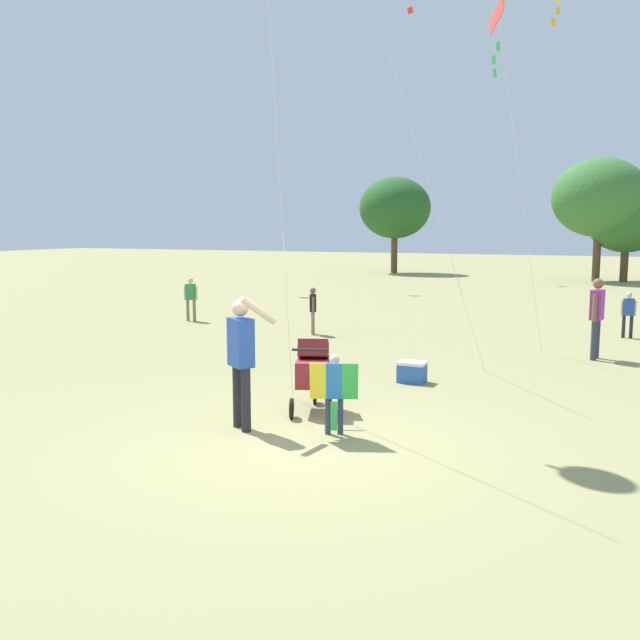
{
  "coord_description": "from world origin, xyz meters",
  "views": [
    {
      "loc": [
        3.52,
        -7.14,
        2.55
      ],
      "look_at": [
        -0.29,
        1.33,
        1.3
      ],
      "focal_mm": 38.47,
      "sensor_mm": 36.0,
      "label": 1
    }
  ],
  "objects_px": {
    "child_with_butterfly_kite": "(334,387)",
    "stroller": "(313,369)",
    "person_kid_running": "(191,296)",
    "person_adult_flyer": "(241,352)",
    "person_sitting_far": "(313,307)",
    "kite_blue_high": "(490,37)",
    "person_couple_left": "(597,312)",
    "cooler_box": "(412,372)",
    "person_back_turned": "(628,311)"
  },
  "relations": [
    {
      "from": "stroller",
      "to": "person_couple_left",
      "type": "bearing_deg",
      "value": 59.16
    },
    {
      "from": "person_kid_running",
      "to": "cooler_box",
      "type": "height_order",
      "value": "person_kid_running"
    },
    {
      "from": "person_couple_left",
      "to": "cooler_box",
      "type": "distance_m",
      "value": 4.41
    },
    {
      "from": "person_sitting_far",
      "to": "person_couple_left",
      "type": "distance_m",
      "value": 6.38
    },
    {
      "from": "child_with_butterfly_kite",
      "to": "person_kid_running",
      "type": "bearing_deg",
      "value": 133.82
    },
    {
      "from": "person_couple_left",
      "to": "person_back_turned",
      "type": "relative_size",
      "value": 1.47
    },
    {
      "from": "child_with_butterfly_kite",
      "to": "stroller",
      "type": "bearing_deg",
      "value": 127.87
    },
    {
      "from": "person_adult_flyer",
      "to": "kite_blue_high",
      "type": "relative_size",
      "value": 0.27
    },
    {
      "from": "child_with_butterfly_kite",
      "to": "person_adult_flyer",
      "type": "distance_m",
      "value": 1.25
    },
    {
      "from": "cooler_box",
      "to": "kite_blue_high",
      "type": "bearing_deg",
      "value": 57.04
    },
    {
      "from": "person_sitting_far",
      "to": "cooler_box",
      "type": "xyz_separation_m",
      "value": [
        3.67,
        -4.01,
        -0.49
      ]
    },
    {
      "from": "person_sitting_far",
      "to": "person_adult_flyer",
      "type": "bearing_deg",
      "value": -71.74
    },
    {
      "from": "person_sitting_far",
      "to": "person_kid_running",
      "type": "bearing_deg",
      "value": 169.01
    },
    {
      "from": "person_sitting_far",
      "to": "person_back_turned",
      "type": "distance_m",
      "value": 7.36
    },
    {
      "from": "person_sitting_far",
      "to": "stroller",
      "type": "bearing_deg",
      "value": -65.16
    },
    {
      "from": "kite_blue_high",
      "to": "person_sitting_far",
      "type": "height_order",
      "value": "kite_blue_high"
    },
    {
      "from": "person_back_turned",
      "to": "person_couple_left",
      "type": "bearing_deg",
      "value": -100.29
    },
    {
      "from": "stroller",
      "to": "person_sitting_far",
      "type": "xyz_separation_m",
      "value": [
        -2.93,
        6.32,
        0.06
      ]
    },
    {
      "from": "person_sitting_far",
      "to": "child_with_butterfly_kite",
      "type": "bearing_deg",
      "value": -63.32
    },
    {
      "from": "person_kid_running",
      "to": "cooler_box",
      "type": "xyz_separation_m",
      "value": [
        7.74,
        -4.8,
        -0.53
      ]
    },
    {
      "from": "stroller",
      "to": "child_with_butterfly_kite",
      "type": "bearing_deg",
      "value": -52.13
    },
    {
      "from": "person_kid_running",
      "to": "person_adult_flyer",
      "type": "bearing_deg",
      "value": -51.69
    },
    {
      "from": "child_with_butterfly_kite",
      "to": "stroller",
      "type": "relative_size",
      "value": 0.91
    },
    {
      "from": "person_kid_running",
      "to": "stroller",
      "type": "bearing_deg",
      "value": -45.5
    },
    {
      "from": "child_with_butterfly_kite",
      "to": "person_couple_left",
      "type": "distance_m",
      "value": 7.18
    },
    {
      "from": "person_sitting_far",
      "to": "person_kid_running",
      "type": "relative_size",
      "value": 0.95
    },
    {
      "from": "person_adult_flyer",
      "to": "person_sitting_far",
      "type": "bearing_deg",
      "value": 108.26
    },
    {
      "from": "person_adult_flyer",
      "to": "person_couple_left",
      "type": "bearing_deg",
      "value": 60.61
    },
    {
      "from": "person_adult_flyer",
      "to": "kite_blue_high",
      "type": "distance_m",
      "value": 7.04
    },
    {
      "from": "person_adult_flyer",
      "to": "person_kid_running",
      "type": "bearing_deg",
      "value": 128.31
    },
    {
      "from": "child_with_butterfly_kite",
      "to": "person_couple_left",
      "type": "xyz_separation_m",
      "value": [
        2.71,
        6.64,
        0.32
      ]
    },
    {
      "from": "child_with_butterfly_kite",
      "to": "stroller",
      "type": "distance_m",
      "value": 1.16
    },
    {
      "from": "person_adult_flyer",
      "to": "person_sitting_far",
      "type": "height_order",
      "value": "person_adult_flyer"
    },
    {
      "from": "kite_blue_high",
      "to": "person_kid_running",
      "type": "bearing_deg",
      "value": 158.03
    },
    {
      "from": "stroller",
      "to": "person_couple_left",
      "type": "xyz_separation_m",
      "value": [
        3.42,
        5.73,
        0.33
      ]
    },
    {
      "from": "person_couple_left",
      "to": "person_back_turned",
      "type": "height_order",
      "value": "person_couple_left"
    },
    {
      "from": "child_with_butterfly_kite",
      "to": "cooler_box",
      "type": "relative_size",
      "value": 2.26
    },
    {
      "from": "stroller",
      "to": "kite_blue_high",
      "type": "distance_m",
      "value": 6.48
    },
    {
      "from": "person_kid_running",
      "to": "person_back_turned",
      "type": "relative_size",
      "value": 1.11
    },
    {
      "from": "person_couple_left",
      "to": "person_back_turned",
      "type": "distance_m",
      "value": 3.18
    },
    {
      "from": "child_with_butterfly_kite",
      "to": "person_couple_left",
      "type": "bearing_deg",
      "value": 67.79
    },
    {
      "from": "person_adult_flyer",
      "to": "person_kid_running",
      "type": "height_order",
      "value": "person_adult_flyer"
    },
    {
      "from": "person_couple_left",
      "to": "cooler_box",
      "type": "relative_size",
      "value": 3.53
    },
    {
      "from": "person_sitting_far",
      "to": "kite_blue_high",
      "type": "bearing_deg",
      "value": -30.58
    },
    {
      "from": "person_adult_flyer",
      "to": "stroller",
      "type": "bearing_deg",
      "value": 68.38
    },
    {
      "from": "person_couple_left",
      "to": "child_with_butterfly_kite",
      "type": "bearing_deg",
      "value": -112.21
    },
    {
      "from": "stroller",
      "to": "cooler_box",
      "type": "height_order",
      "value": "stroller"
    },
    {
      "from": "person_couple_left",
      "to": "person_adult_flyer",
      "type": "bearing_deg",
      "value": -119.39
    },
    {
      "from": "person_sitting_far",
      "to": "person_couple_left",
      "type": "bearing_deg",
      "value": -5.33
    },
    {
      "from": "person_sitting_far",
      "to": "person_kid_running",
      "type": "distance_m",
      "value": 4.14
    }
  ]
}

